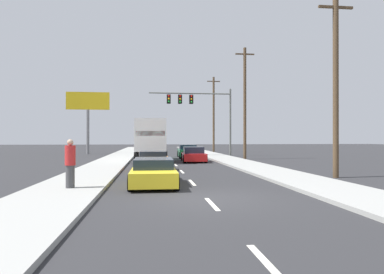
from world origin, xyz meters
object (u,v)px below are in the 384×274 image
(car_yellow, at_px, (154,172))
(utility_pole_mid, at_px, (245,102))
(box_truck, at_px, (151,138))
(car_orange, at_px, (154,161))
(car_green, at_px, (188,152))
(roadside_billboard, at_px, (88,108))
(pedestrian_near_corner, at_px, (70,164))
(utility_pole_far, at_px, (214,114))
(car_red, at_px, (193,155))
(traffic_signal_mast, at_px, (194,104))
(utility_pole_near, at_px, (336,84))

(car_yellow, height_order, utility_pole_mid, utility_pole_mid)
(box_truck, xyz_separation_m, car_orange, (0.12, -8.12, -1.43))
(car_orange, relative_size, car_green, 0.99)
(car_yellow, bearing_deg, roadside_billboard, 105.18)
(box_truck, relative_size, roadside_billboard, 1.05)
(car_green, relative_size, pedestrian_near_corner, 2.45)
(utility_pole_far, xyz_separation_m, roadside_billboard, (-16.31, -3.74, 0.25))
(car_orange, xyz_separation_m, car_red, (3.39, 7.22, 0.03))
(car_green, bearing_deg, traffic_signal_mast, 66.57)
(box_truck, xyz_separation_m, utility_pole_mid, (8.71, 1.92, 3.39))
(car_green, height_order, traffic_signal_mast, traffic_signal_mast)
(traffic_signal_mast, distance_m, roadside_billboard, 13.86)
(utility_pole_far, xyz_separation_m, pedestrian_near_corner, (-11.64, -33.87, -4.32))
(car_yellow, relative_size, roadside_billboard, 0.62)
(box_truck, height_order, utility_pole_far, utility_pole_far)
(utility_pole_far, bearing_deg, car_orange, -108.33)
(utility_pole_mid, relative_size, pedestrian_near_corner, 5.82)
(utility_pole_near, relative_size, pedestrian_near_corner, 5.08)
(roadside_billboard, height_order, pedestrian_near_corner, roadside_billboard)
(box_truck, bearing_deg, utility_pole_mid, 12.44)
(traffic_signal_mast, height_order, utility_pole_mid, utility_pole_mid)
(car_yellow, relative_size, car_green, 1.06)
(car_red, relative_size, utility_pole_mid, 0.43)
(car_orange, height_order, pedestrian_near_corner, pedestrian_near_corner)
(car_red, distance_m, roadside_billboard, 19.16)
(utility_pole_near, bearing_deg, pedestrian_near_corner, -166.07)
(car_green, xyz_separation_m, utility_pole_far, (4.94, 12.29, 4.77))
(car_red, height_order, utility_pole_mid, utility_pole_mid)
(utility_pole_near, relative_size, utility_pole_mid, 0.87)
(box_truck, height_order, utility_pole_mid, utility_pole_mid)
(car_yellow, distance_m, roadside_billboard, 30.03)
(car_yellow, height_order, traffic_signal_mast, traffic_signal_mast)
(car_green, distance_m, roadside_billboard, 15.08)
(car_green, distance_m, utility_pole_mid, 7.69)
(traffic_signal_mast, bearing_deg, car_green, -113.43)
(car_green, bearing_deg, roadside_billboard, 143.03)
(car_red, bearing_deg, traffic_signal_mast, 82.33)
(utility_pole_near, relative_size, roadside_billboard, 1.20)
(utility_pole_mid, bearing_deg, car_green, 146.54)
(box_truck, bearing_deg, car_red, -14.48)
(car_green, xyz_separation_m, utility_pole_near, (5.44, -18.57, 4.11))
(utility_pole_far, relative_size, roadside_billboard, 1.37)
(car_green, height_order, utility_pole_far, utility_pole_far)
(car_red, distance_m, utility_pole_mid, 7.62)
(utility_pole_far, bearing_deg, car_red, -105.49)
(car_yellow, bearing_deg, utility_pole_mid, 62.60)
(car_orange, relative_size, utility_pole_far, 0.42)
(box_truck, xyz_separation_m, utility_pole_near, (9.12, -13.32, 2.73))
(car_orange, xyz_separation_m, pedestrian_near_corner, (-3.14, -8.21, 0.50))
(car_orange, xyz_separation_m, utility_pole_far, (8.50, 25.66, 4.82))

